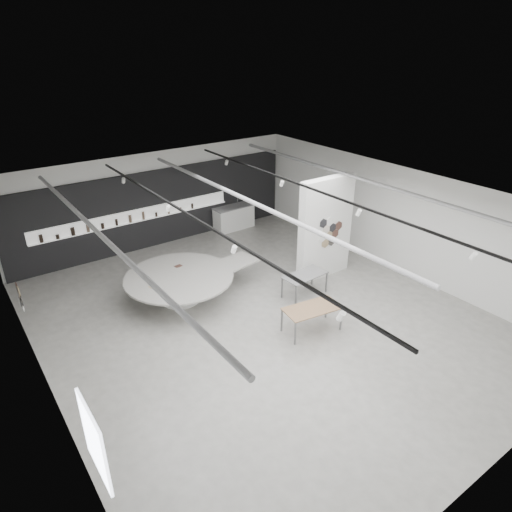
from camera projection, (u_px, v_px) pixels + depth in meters
room at (258, 258)px, 12.98m from camera, size 12.02×14.02×3.82m
back_wall_display at (157, 209)px, 18.28m from camera, size 11.80×0.27×3.10m
partition_column at (325, 228)px, 15.72m from camera, size 2.20×0.38×3.60m
display_island at (182, 284)px, 14.71m from camera, size 4.81×3.96×0.89m
sample_table_wood at (312, 310)px, 13.06m from camera, size 1.75×1.06×0.77m
sample_table_stone at (305, 276)px, 14.91m from camera, size 1.53×0.83×0.77m
kitchen_counter at (234, 217)px, 20.22m from camera, size 1.86×0.77×1.45m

